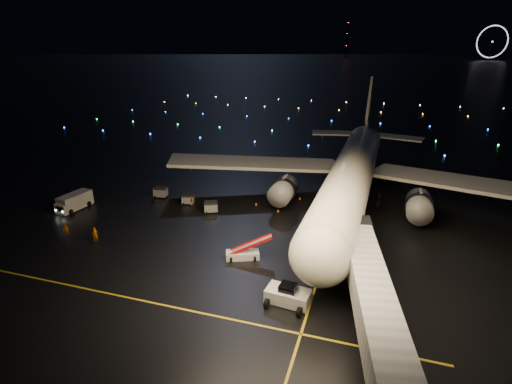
% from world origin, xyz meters
% --- Properties ---
extents(ground, '(2000.00, 2000.00, 0.00)m').
position_xyz_m(ground, '(0.00, 300.00, 0.00)').
color(ground, black).
rests_on(ground, ground).
extents(lane_centre, '(0.25, 80.00, 0.02)m').
position_xyz_m(lane_centre, '(12.00, 15.00, 0.01)').
color(lane_centre, gold).
rests_on(lane_centre, ground).
extents(lane_cross, '(60.00, 0.25, 0.02)m').
position_xyz_m(lane_cross, '(-5.00, -10.00, 0.01)').
color(lane_cross, gold).
rests_on(lane_cross, ground).
extents(airliner, '(66.79, 63.59, 18.55)m').
position_xyz_m(airliner, '(13.39, 26.38, 9.28)').
color(airliner, silver).
rests_on(airliner, ground).
extents(pushback_tug, '(4.76, 2.84, 2.16)m').
position_xyz_m(pushback_tug, '(9.73, -5.66, 1.08)').
color(pushback_tug, silver).
rests_on(pushback_tug, ground).
extents(belt_loader, '(6.22, 3.85, 2.93)m').
position_xyz_m(belt_loader, '(2.17, 1.56, 1.47)').
color(belt_loader, silver).
rests_on(belt_loader, ground).
extents(service_truck, '(3.06, 7.27, 2.60)m').
position_xyz_m(service_truck, '(-29.13, 8.45, 1.30)').
color(service_truck, silver).
rests_on(service_truck, ground).
extents(crew_a, '(0.84, 0.82, 1.94)m').
position_xyz_m(crew_a, '(-18.55, -0.08, 0.97)').
color(crew_a, orange).
rests_on(crew_a, ground).
extents(crew_b, '(0.93, 0.76, 1.79)m').
position_xyz_m(crew_b, '(-23.49, 0.02, 0.89)').
color(crew_b, orange).
rests_on(crew_b, ground).
extents(crew_c, '(0.94, 1.03, 1.69)m').
position_xyz_m(crew_c, '(-11.78, 15.54, 0.85)').
color(crew_c, orange).
rests_on(crew_c, ground).
extents(safety_cone_0, '(0.56, 0.56, 0.49)m').
position_xyz_m(safety_cone_0, '(2.62, 17.30, 0.25)').
color(safety_cone_0, orange).
rests_on(safety_cone_0, ground).
extents(safety_cone_1, '(0.54, 0.54, 0.50)m').
position_xyz_m(safety_cone_1, '(4.88, 23.67, 0.25)').
color(safety_cone_1, orange).
rests_on(safety_cone_1, ground).
extents(safety_cone_2, '(0.47, 0.47, 0.45)m').
position_xyz_m(safety_cone_2, '(-1.56, 18.90, 0.23)').
color(safety_cone_2, orange).
rests_on(safety_cone_2, ground).
extents(safety_cone_3, '(0.48, 0.48, 0.52)m').
position_xyz_m(safety_cone_3, '(-20.34, 32.55, 0.26)').
color(safety_cone_3, orange).
rests_on(safety_cone_3, ground).
extents(ferris_wheel, '(49.33, 16.80, 52.00)m').
position_xyz_m(ferris_wheel, '(170.00, 720.00, 26.00)').
color(ferris_wheel, black).
rests_on(ferris_wheel, ground).
extents(radio_mast, '(1.80, 1.80, 64.00)m').
position_xyz_m(radio_mast, '(-60.00, 740.00, 32.00)').
color(radio_mast, black).
rests_on(radio_mast, ground).
extents(taxiway_lights, '(164.00, 92.00, 0.36)m').
position_xyz_m(taxiway_lights, '(0.00, 106.00, 0.18)').
color(taxiway_lights, black).
rests_on(taxiway_lights, ground).
extents(baggage_cart_0, '(2.51, 2.20, 1.78)m').
position_xyz_m(baggage_cart_0, '(-7.52, 13.83, 0.89)').
color(baggage_cart_0, gray).
rests_on(baggage_cart_0, ground).
extents(baggage_cart_1, '(2.23, 1.83, 1.64)m').
position_xyz_m(baggage_cart_1, '(-12.61, 15.91, 0.82)').
color(baggage_cart_1, gray).
rests_on(baggage_cart_1, ground).
extents(baggage_cart_2, '(2.38, 1.83, 1.86)m').
position_xyz_m(baggage_cart_2, '(-18.63, 17.30, 0.93)').
color(baggage_cart_2, gray).
rests_on(baggage_cart_2, ground).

